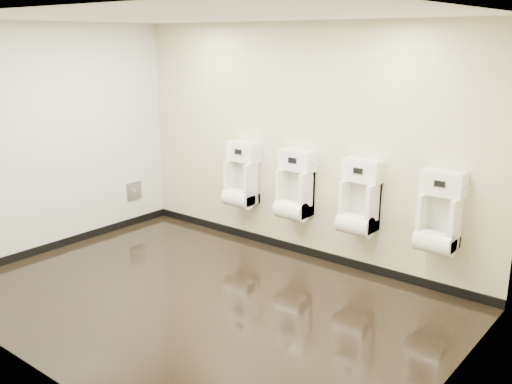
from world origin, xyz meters
TOP-DOWN VIEW (x-y plane):
  - ground at (0.00, 0.00)m, footprint 5.00×3.50m
  - ceiling at (0.00, 0.00)m, footprint 5.00×3.50m
  - back_wall at (0.00, 1.75)m, footprint 5.00×0.02m
  - front_wall at (0.00, -1.75)m, footprint 5.00×0.02m
  - left_wall at (-2.50, 0.00)m, footprint 0.02×3.50m
  - right_wall at (2.50, 0.00)m, footprint 0.02×3.50m
  - tile_overlay_left at (-2.50, 0.00)m, footprint 0.01×3.50m
  - skirting_back at (0.00, 1.74)m, footprint 5.00×0.02m
  - skirting_left at (-2.49, 0.00)m, footprint 0.02×3.50m
  - access_panel at (-2.48, 1.20)m, footprint 0.04×0.25m
  - urinal_0 at (-0.81, 1.60)m, footprint 0.44×0.33m
  - urinal_1 at (0.03, 1.60)m, footprint 0.44×0.33m
  - urinal_2 at (0.90, 1.60)m, footprint 0.44×0.33m
  - urinal_3 at (1.81, 1.60)m, footprint 0.44×0.33m

SIDE VIEW (x-z plane):
  - ground at x=0.00m, z-range 0.00..0.00m
  - skirting_back at x=0.00m, z-range 0.00..0.10m
  - skirting_left at x=-2.49m, z-range 0.00..0.10m
  - access_panel at x=-2.48m, z-range 0.38..0.62m
  - urinal_0 at x=-0.81m, z-range 0.43..1.26m
  - urinal_1 at x=0.03m, z-range 0.43..1.26m
  - urinal_2 at x=0.90m, z-range 0.43..1.26m
  - urinal_3 at x=1.81m, z-range 0.43..1.26m
  - back_wall at x=0.00m, z-range 0.00..2.80m
  - front_wall at x=0.00m, z-range 0.00..2.80m
  - left_wall at x=-2.50m, z-range 0.00..2.80m
  - right_wall at x=2.50m, z-range 0.00..2.80m
  - tile_overlay_left at x=-2.50m, z-range 0.00..2.80m
  - ceiling at x=0.00m, z-range 2.80..2.80m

